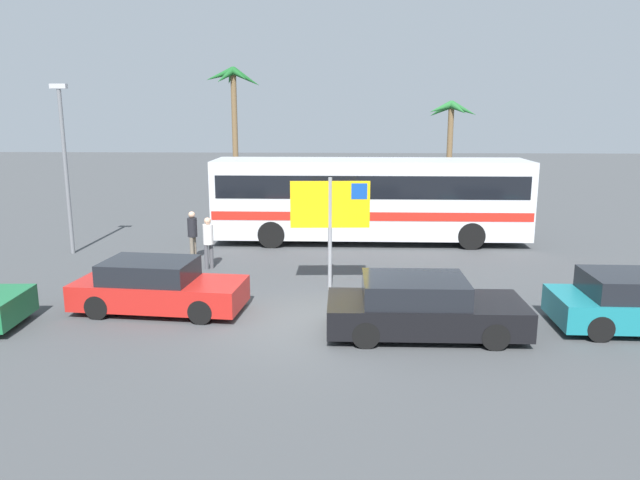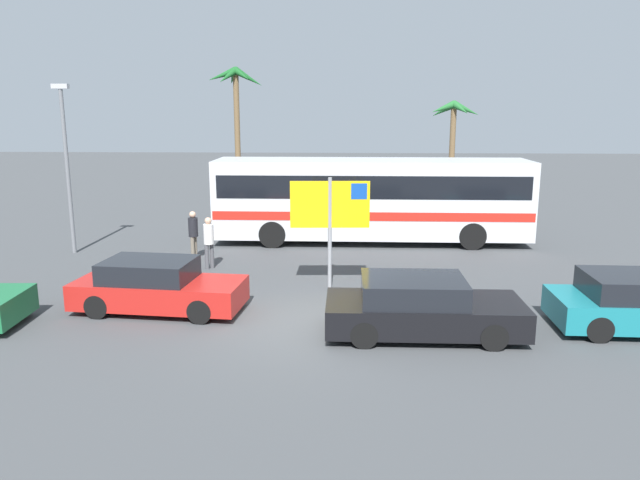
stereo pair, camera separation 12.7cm
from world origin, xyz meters
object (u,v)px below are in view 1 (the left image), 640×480
car_teal (638,303)px  pedestrian_crossing_lot (208,239)px  bus_front_coach (370,196)px  car_red (157,287)px  pedestrian_by_bus (192,232)px  ferry_sign (332,209)px  car_black (422,307)px

car_teal → pedestrian_crossing_lot: bearing=156.6°
bus_front_coach → car_teal: (5.79, -9.39, -1.15)m
car_red → pedestrian_by_bus: (-0.41, 5.36, 0.35)m
pedestrian_crossing_lot → car_red: bearing=-46.6°
car_red → pedestrian_crossing_lot: bearing=90.4°
pedestrian_crossing_lot → bus_front_coach: bearing=87.6°
bus_front_coach → car_teal: bearing=-58.3°
bus_front_coach → car_teal: size_ratio=2.99×
car_red → pedestrian_crossing_lot: (0.38, 4.21, 0.35)m
car_red → ferry_sign: bearing=30.5°
ferry_sign → pedestrian_by_bus: bearing=142.1°
car_red → car_black: size_ratio=0.99×
car_red → car_teal: 11.53m
ferry_sign → car_black: ferry_sign is taller
pedestrian_crossing_lot → pedestrian_by_bus: size_ratio=1.00×
bus_front_coach → pedestrian_crossing_lot: bus_front_coach is taller
car_black → car_teal: bearing=6.0°
car_red → car_black: same height
pedestrian_by_bus → bus_front_coach: bearing=42.0°
car_teal → pedestrian_crossing_lot: 12.23m
bus_front_coach → pedestrian_crossing_lot: size_ratio=7.07×
pedestrian_crossing_lot → pedestrian_by_bus: 1.39m
ferry_sign → car_red: size_ratio=0.73×
car_teal → ferry_sign: bearing=159.0°
car_red → car_black: bearing=-6.5°
ferry_sign → car_black: (2.11, -3.41, -1.69)m
pedestrian_crossing_lot → ferry_sign: bearing=19.9°
ferry_sign → car_black: bearing=-61.3°
bus_front_coach → pedestrian_by_bus: bus_front_coach is taller
ferry_sign → pedestrian_crossing_lot: ferry_sign is taller
car_black → pedestrian_by_bus: (-6.88, 6.74, 0.35)m
bus_front_coach → ferry_sign: ferry_sign is taller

